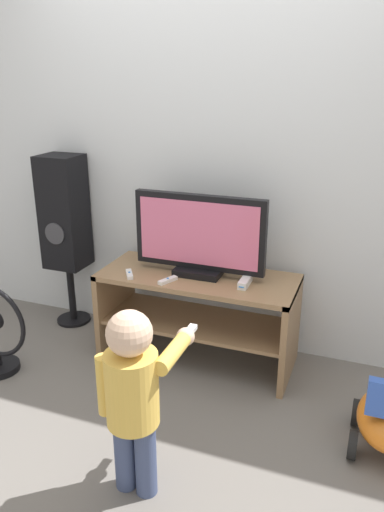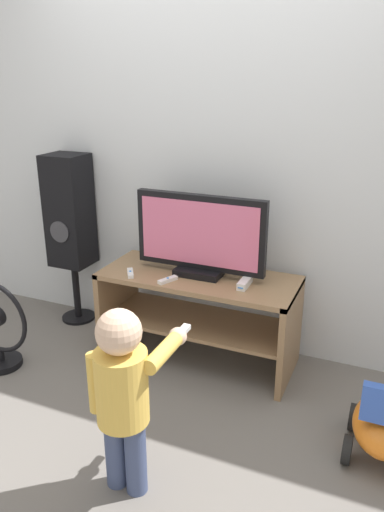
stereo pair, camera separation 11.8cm
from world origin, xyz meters
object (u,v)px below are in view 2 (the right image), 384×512
object	(u,v)px
television	(200,236)
child	(124,387)
remote_secondary	(168,280)
speaker_tower	(70,215)
game_console	(245,283)
remote_primary	(130,273)

from	to	relation	value
television	child	xyz separation A→B (m)	(0.12, -1.12, -0.30)
remote_secondary	child	xyz separation A→B (m)	(0.25, -0.93, -0.07)
remote_secondary	child	bearing A→B (deg)	-74.85
speaker_tower	child	bearing A→B (deg)	-47.19
television	speaker_tower	world-z (taller)	speaker_tower
remote_secondary	speaker_tower	size ratio (longest dim) A/B	0.11
television	speaker_tower	distance (m)	1.04
speaker_tower	game_console	bearing A→B (deg)	-8.42
game_console	speaker_tower	bearing A→B (deg)	171.58
remote_primary	child	world-z (taller)	child
television	remote_secondary	xyz separation A→B (m)	(-0.13, -0.18, -0.23)
child	speaker_tower	world-z (taller)	speaker_tower
remote_secondary	speaker_tower	distance (m)	0.98
game_console	remote_primary	world-z (taller)	game_console
television	remote_secondary	world-z (taller)	television
remote_primary	remote_secondary	xyz separation A→B (m)	(0.25, -0.01, 0.00)
remote_primary	child	xyz separation A→B (m)	(0.51, -0.94, -0.07)
game_console	child	bearing A→B (deg)	-99.83
television	game_console	bearing A→B (deg)	-12.50
television	game_console	xyz separation A→B (m)	(0.31, -0.07, -0.22)
remote_secondary	remote_primary	bearing A→B (deg)	178.80
child	speaker_tower	xyz separation A→B (m)	(-1.16, 1.25, 0.29)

